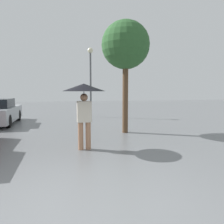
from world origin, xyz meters
TOP-DOWN VIEW (x-y plane):
  - ground_plane at (0.00, 0.00)m, footprint 60.00×60.00m
  - pedestrian at (0.35, 3.08)m, footprint 1.17×1.17m
  - tree at (2.15, 5.16)m, footprint 1.80×1.80m
  - street_lamp at (1.57, 10.47)m, footprint 0.32×0.32m

SIDE VIEW (x-z plane):
  - ground_plane at x=0.00m, z-range 0.00..0.00m
  - pedestrian at x=0.35m, z-range 0.60..2.40m
  - street_lamp at x=1.57m, z-range 0.72..4.89m
  - tree at x=2.15m, z-range 1.17..5.38m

